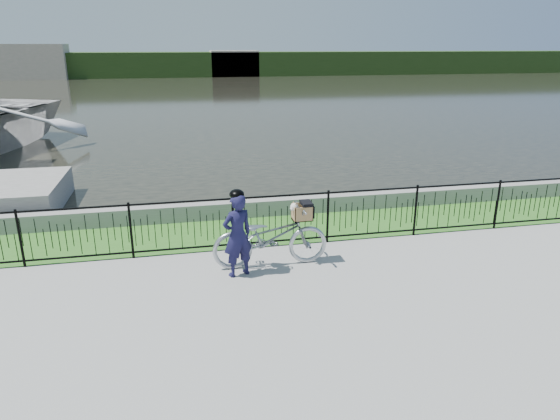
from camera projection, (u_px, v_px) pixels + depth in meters
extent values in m
plane|color=gray|center=(300.00, 279.00, 8.99)|extent=(120.00, 120.00, 0.00)
cube|color=#336E22|center=(272.00, 229.00, 11.40)|extent=(60.00, 2.00, 0.01)
plane|color=black|center=(199.00, 97.00, 39.61)|extent=(120.00, 120.00, 0.00)
cube|color=gray|center=(264.00, 208.00, 12.27)|extent=(60.00, 0.30, 0.40)
cube|color=#253E17|center=(186.00, 64.00, 64.19)|extent=(120.00, 6.00, 3.00)
cube|color=#B3A28F|center=(32.00, 62.00, 58.64)|extent=(8.00, 4.00, 4.00)
cube|color=#B3A28F|center=(234.00, 63.00, 63.94)|extent=(6.00, 3.00, 3.20)
imported|color=#A1A6AC|center=(270.00, 237.00, 9.38)|extent=(2.19, 0.76, 1.15)
cube|color=black|center=(302.00, 219.00, 9.40)|extent=(0.38, 0.18, 0.02)
cube|color=#9D7848|center=(302.00, 219.00, 9.40)|extent=(0.36, 0.32, 0.01)
cube|color=#9D7848|center=(300.00, 210.00, 9.50)|extent=(0.36, 0.01, 0.28)
cube|color=#9D7848|center=(304.00, 215.00, 9.22)|extent=(0.36, 0.01, 0.28)
cube|color=#9D7848|center=(311.00, 212.00, 9.39)|extent=(0.02, 0.32, 0.28)
cube|color=#9D7848|center=(293.00, 213.00, 9.32)|extent=(0.01, 0.32, 0.28)
cube|color=black|center=(306.00, 203.00, 9.32)|extent=(0.20, 0.33, 0.06)
cube|color=black|center=(312.00, 210.00, 9.39)|extent=(0.02, 0.33, 0.23)
ellipsoid|color=silver|center=(301.00, 213.00, 9.36)|extent=(0.31, 0.22, 0.20)
sphere|color=silver|center=(294.00, 207.00, 9.27)|extent=(0.15, 0.15, 0.15)
sphere|color=silver|center=(292.00, 209.00, 9.25)|extent=(0.07, 0.07, 0.07)
sphere|color=black|center=(291.00, 209.00, 9.24)|extent=(0.02, 0.02, 0.02)
cone|color=#9A6C40|center=(294.00, 203.00, 9.31)|extent=(0.06, 0.08, 0.08)
cone|color=#9A6C40|center=(296.00, 204.00, 9.22)|extent=(0.06, 0.08, 0.08)
imported|color=#151438|center=(237.00, 235.00, 8.92)|extent=(0.66, 0.54, 1.55)
ellipsoid|color=black|center=(236.00, 195.00, 8.68)|extent=(0.26, 0.29, 0.18)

